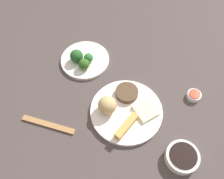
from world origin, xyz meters
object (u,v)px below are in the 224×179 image
Objects in this scene: main_plate at (126,111)px; broccoli_plate at (85,60)px; sauce_ramekin_sweet_and_sour at (194,96)px; soy_sauce_bowl at (182,157)px; chopsticks_pair at (48,125)px.

main_plate is 0.30m from broccoli_plate.
main_plate is at bearing 50.52° from sauce_ramekin_sweet_and_sour.
soy_sauce_bowl is 0.54× the size of chopsticks_pair.
main_plate reaches higher than chopsticks_pair.
main_plate is 0.29m from chopsticks_pair.
main_plate is at bearing 160.76° from broccoli_plate.
broccoli_plate is 1.02× the size of chopsticks_pair.
main_plate is 1.30× the size of broccoli_plate.
sauce_ramekin_sweet_and_sour is (-0.46, -0.11, 0.00)m from broccoli_plate.
chopsticks_pair is (0.20, 0.21, -0.00)m from main_plate.
sauce_ramekin_sweet_and_sour is 0.57m from chopsticks_pair.
chopsticks_pair is (0.37, 0.43, -0.01)m from sauce_ramekin_sweet_and_sour.
main_plate is 0.25m from soy_sauce_bowl.
soy_sauce_bowl reaches higher than chopsticks_pair.
chopsticks_pair is at bearing 46.79° from main_plate.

